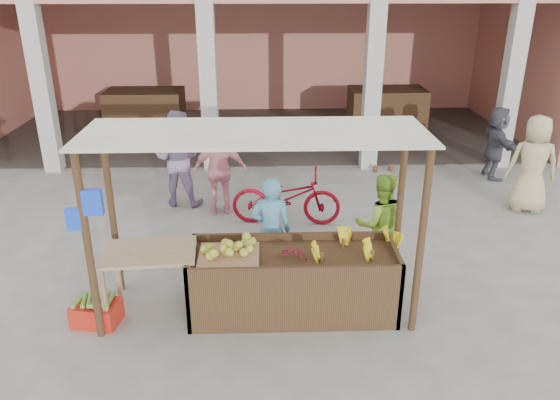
{
  "coord_description": "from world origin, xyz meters",
  "views": [
    {
      "loc": [
        0.15,
        -6.0,
        4.07
      ],
      "look_at": [
        0.38,
        1.2,
        1.06
      ],
      "focal_mm": 35.0,
      "sensor_mm": 36.0,
      "label": 1
    }
  ],
  "objects_px": {
    "fruit_stall": "(293,284)",
    "side_table": "(150,261)",
    "red_crate": "(97,313)",
    "vendor_blue": "(271,227)",
    "vendor_green": "(380,222)",
    "motorcycle": "(286,196)"
  },
  "relations": [
    {
      "from": "vendor_blue",
      "to": "motorcycle",
      "type": "xyz_separation_m",
      "value": [
        0.29,
        1.91,
        -0.32
      ]
    },
    {
      "from": "fruit_stall",
      "to": "vendor_green",
      "type": "xyz_separation_m",
      "value": [
        1.29,
        0.94,
        0.41
      ]
    },
    {
      "from": "vendor_blue",
      "to": "vendor_green",
      "type": "height_order",
      "value": "vendor_blue"
    },
    {
      "from": "red_crate",
      "to": "vendor_green",
      "type": "height_order",
      "value": "vendor_green"
    },
    {
      "from": "motorcycle",
      "to": "red_crate",
      "type": "bearing_deg",
      "value": 144.72
    },
    {
      "from": "red_crate",
      "to": "motorcycle",
      "type": "relative_size",
      "value": 0.28
    },
    {
      "from": "fruit_stall",
      "to": "side_table",
      "type": "relative_size",
      "value": 2.19
    },
    {
      "from": "vendor_green",
      "to": "side_table",
      "type": "bearing_deg",
      "value": 17.36
    },
    {
      "from": "vendor_blue",
      "to": "vendor_green",
      "type": "distance_m",
      "value": 1.56
    },
    {
      "from": "fruit_stall",
      "to": "vendor_green",
      "type": "bearing_deg",
      "value": 36.25
    },
    {
      "from": "side_table",
      "to": "vendor_blue",
      "type": "height_order",
      "value": "vendor_blue"
    },
    {
      "from": "side_table",
      "to": "vendor_green",
      "type": "xyz_separation_m",
      "value": [
        3.06,
        0.96,
        0.04
      ]
    },
    {
      "from": "vendor_blue",
      "to": "motorcycle",
      "type": "height_order",
      "value": "vendor_blue"
    },
    {
      "from": "red_crate",
      "to": "motorcycle",
      "type": "distance_m",
      "value": 3.82
    },
    {
      "from": "red_crate",
      "to": "motorcycle",
      "type": "bearing_deg",
      "value": 60.28
    },
    {
      "from": "fruit_stall",
      "to": "vendor_blue",
      "type": "xyz_separation_m",
      "value": [
        -0.26,
        0.77,
        0.43
      ]
    },
    {
      "from": "side_table",
      "to": "red_crate",
      "type": "distance_m",
      "value": 0.95
    },
    {
      "from": "vendor_green",
      "to": "red_crate",
      "type": "bearing_deg",
      "value": 16.83
    },
    {
      "from": "fruit_stall",
      "to": "motorcycle",
      "type": "xyz_separation_m",
      "value": [
        0.03,
        2.69,
        0.11
      ]
    },
    {
      "from": "red_crate",
      "to": "vendor_blue",
      "type": "height_order",
      "value": "vendor_blue"
    },
    {
      "from": "red_crate",
      "to": "vendor_blue",
      "type": "distance_m",
      "value": 2.5
    },
    {
      "from": "side_table",
      "to": "motorcycle",
      "type": "height_order",
      "value": "motorcycle"
    }
  ]
}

